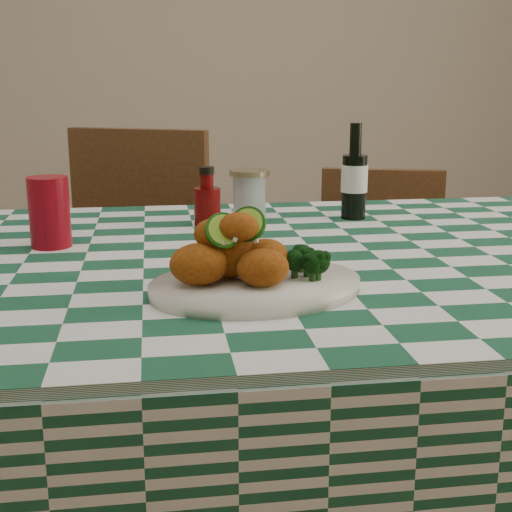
{
  "coord_description": "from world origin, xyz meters",
  "views": [
    {
      "loc": [
        -0.19,
        -1.23,
        1.1
      ],
      "look_at": [
        -0.04,
        -0.22,
        0.84
      ],
      "focal_mm": 50.0,
      "sensor_mm": 36.0,
      "label": 1
    }
  ],
  "objects": [
    {
      "name": "dining_table",
      "position": [
        0.0,
        0.0,
        0.39
      ],
      "size": [
        1.66,
        1.06,
        0.79
      ],
      "primitive_type": null,
      "color": "#195136",
      "rests_on": "ground"
    },
    {
      "name": "fried_chicken_pile",
      "position": [
        -0.06,
        -0.22,
        0.85
      ],
      "size": [
        0.16,
        0.12,
        0.1
      ],
      "primitive_type": null,
      "color": "#9A490E",
      "rests_on": "plate"
    },
    {
      "name": "mason_jar",
      "position": [
        0.03,
        0.34,
        0.84
      ],
      "size": [
        0.11,
        0.11,
        0.11
      ],
      "primitive_type": null,
      "rotation": [
        0.0,
        0.0,
        0.28
      ],
      "color": "#B2BCBA",
      "rests_on": "dining_table"
    },
    {
      "name": "broccoli_side",
      "position": [
        0.04,
        -0.21,
        0.83
      ],
      "size": [
        0.07,
        0.07,
        0.05
      ],
      "primitive_type": null,
      "color": "black",
      "rests_on": "plate"
    },
    {
      "name": "wooden_chair_right",
      "position": [
        0.47,
        0.71,
        0.41
      ],
      "size": [
        0.47,
        0.48,
        0.82
      ],
      "primitive_type": null,
      "rotation": [
        0.0,
        0.0,
        -0.3
      ],
      "color": "#472814",
      "rests_on": "ground"
    },
    {
      "name": "ketchup_bottle",
      "position": [
        -0.07,
        0.27,
        0.85
      ],
      "size": [
        0.08,
        0.08,
        0.13
      ],
      "primitive_type": null,
      "rotation": [
        0.0,
        0.0,
        -0.43
      ],
      "color": "#5B0404",
      "rests_on": "dining_table"
    },
    {
      "name": "beer_bottle",
      "position": [
        0.26,
        0.3,
        0.89
      ],
      "size": [
        0.08,
        0.08,
        0.21
      ],
      "primitive_type": null,
      "rotation": [
        0.0,
        0.0,
        0.33
      ],
      "color": "black",
      "rests_on": "dining_table"
    },
    {
      "name": "plate",
      "position": [
        -0.04,
        -0.22,
        0.8
      ],
      "size": [
        0.37,
        0.32,
        0.02
      ],
      "primitive_type": null,
      "rotation": [
        0.0,
        0.0,
        0.24
      ],
      "color": "white",
      "rests_on": "dining_table"
    },
    {
      "name": "red_tumbler",
      "position": [
        -0.38,
        0.12,
        0.85
      ],
      "size": [
        0.08,
        0.08,
        0.13
      ],
      "primitive_type": "cylinder",
      "rotation": [
        0.0,
        0.0,
        -0.03
      ],
      "color": "maroon",
      "rests_on": "dining_table"
    },
    {
      "name": "wooden_chair_left",
      "position": [
        -0.3,
        0.74,
        0.47
      ],
      "size": [
        0.58,
        0.59,
        0.94
      ],
      "primitive_type": null,
      "rotation": [
        0.0,
        0.0,
        -0.41
      ],
      "color": "#472814",
      "rests_on": "ground"
    }
  ]
}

